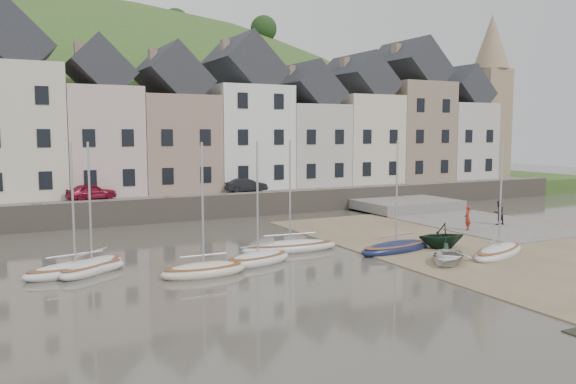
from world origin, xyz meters
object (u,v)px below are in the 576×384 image
person_red (467,218)px  car_right (246,185)px  rowboat_white (448,257)px  person_dark (499,213)px  car_left (91,192)px  sailboat_0 (75,269)px  rowboat_green (441,236)px

person_red → car_right: 18.24m
rowboat_white → person_dark: 13.45m
car_right → person_dark: bearing=-138.0°
car_left → rowboat_white: bearing=-160.2°
rowboat_white → car_right: bearing=143.1°
person_red → person_dark: 3.67m
car_left → car_right: 12.23m
sailboat_0 → car_left: bearing=79.3°
person_dark → rowboat_white: bearing=35.0°
rowboat_white → person_red: 10.12m
sailboat_0 → person_red: sailboat_0 is taller
person_red → car_left: (-21.34, 15.75, 1.27)m
rowboat_green → person_red: (5.38, 3.56, 0.16)m
rowboat_green → car_left: (-15.96, 19.31, 1.43)m
sailboat_0 → person_dark: bearing=2.4°
rowboat_white → sailboat_0: bearing=-150.8°
car_right → car_left: bearing=91.7°
person_dark → car_left: bearing=-29.1°
rowboat_white → person_red: (7.65, 6.60, 0.55)m
sailboat_0 → rowboat_white: sailboat_0 is taller
rowboat_green → sailboat_0: bearing=-86.1°
rowboat_white → rowboat_green: size_ratio=1.15×
rowboat_green → person_dark: (8.98, 4.30, 0.18)m
sailboat_0 → person_dark: 28.04m
person_red → sailboat_0: bearing=-37.4°
person_red → car_left: size_ratio=0.46×
rowboat_green → person_dark: size_ratio=1.62×
car_right → person_red: bearing=-148.2°
person_dark → car_left: car_left is taller
sailboat_0 → person_red: (24.41, 0.43, 0.67)m
rowboat_green → person_dark: person_dark is taller
rowboat_green → car_right: bearing=-155.8°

